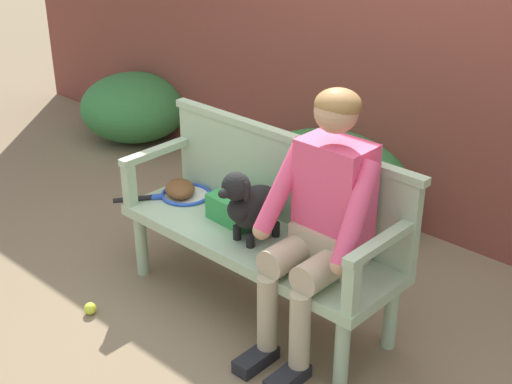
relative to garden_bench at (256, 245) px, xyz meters
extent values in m
plane|color=#7A664C|center=(0.00, 0.00, -0.39)|extent=(40.00, 40.00, 0.00)
cube|color=brown|center=(0.00, 1.49, 0.93)|extent=(8.00, 0.30, 2.63)
ellipsoid|color=#337538|center=(-0.37, 1.09, -0.10)|extent=(1.12, 1.03, 0.58)
ellipsoid|color=#337538|center=(-2.45, 1.13, -0.11)|extent=(0.91, 0.89, 0.56)
cube|color=#9EB793|center=(0.00, 0.00, 0.03)|extent=(1.59, 0.52, 0.06)
cylinder|color=#9EB793|center=(-0.72, -0.20, -0.19)|extent=(0.07, 0.07, 0.38)
cylinder|color=#9EB793|center=(0.72, -0.20, -0.19)|extent=(0.07, 0.07, 0.38)
cylinder|color=#9EB793|center=(-0.72, 0.20, -0.19)|extent=(0.07, 0.07, 0.38)
cylinder|color=#9EB793|center=(0.72, 0.20, -0.19)|extent=(0.07, 0.07, 0.38)
cube|color=#9EB793|center=(0.00, 0.23, 0.29)|extent=(1.59, 0.05, 0.46)
cube|color=#9EB793|center=(0.00, 0.23, 0.54)|extent=(1.63, 0.06, 0.04)
cube|color=#9EB793|center=(-0.76, -0.22, 0.18)|extent=(0.06, 0.06, 0.24)
cube|color=#9EB793|center=(-0.76, 0.00, 0.32)|extent=(0.06, 0.52, 0.04)
cube|color=#9EB793|center=(0.76, -0.22, 0.18)|extent=(0.06, 0.06, 0.24)
cube|color=#9EB793|center=(0.76, 0.00, 0.32)|extent=(0.06, 0.52, 0.04)
cube|color=black|center=(0.33, -0.36, -0.35)|extent=(0.10, 0.24, 0.07)
cylinder|color=tan|center=(0.33, -0.28, -0.12)|extent=(0.10, 0.10, 0.39)
cylinder|color=tan|center=(0.33, -0.12, 0.14)|extent=(0.15, 0.33, 0.15)
cube|color=black|center=(0.53, -0.36, -0.35)|extent=(0.10, 0.24, 0.07)
cylinder|color=tan|center=(0.53, -0.28, -0.12)|extent=(0.10, 0.10, 0.39)
cylinder|color=tan|center=(0.53, -0.12, 0.14)|extent=(0.15, 0.33, 0.15)
cube|color=tan|center=(0.43, 0.05, 0.16)|extent=(0.32, 0.24, 0.20)
cube|color=#E04770|center=(0.43, 0.07, 0.42)|extent=(0.34, 0.22, 0.52)
cylinder|color=#E04770|center=(0.22, -0.06, 0.44)|extent=(0.14, 0.34, 0.45)
sphere|color=tan|center=(0.20, -0.18, 0.24)|extent=(0.09, 0.09, 0.09)
cylinder|color=#E04770|center=(0.64, -0.06, 0.44)|extent=(0.14, 0.34, 0.45)
sphere|color=tan|center=(0.66, -0.18, 0.24)|extent=(0.09, 0.09, 0.09)
sphere|color=tan|center=(0.43, 0.05, 0.83)|extent=(0.20, 0.20, 0.20)
ellipsoid|color=olive|center=(0.43, 0.06, 0.86)|extent=(0.21, 0.21, 0.14)
cylinder|color=black|center=(-0.05, -0.09, 0.10)|extent=(0.04, 0.04, 0.08)
cylinder|color=black|center=(0.06, -0.11, 0.10)|extent=(0.04, 0.04, 0.08)
cylinder|color=black|center=(-0.03, 0.08, 0.10)|extent=(0.04, 0.04, 0.08)
cylinder|color=black|center=(0.08, 0.07, 0.10)|extent=(0.04, 0.04, 0.08)
ellipsoid|color=black|center=(0.02, -0.01, 0.23)|extent=(0.22, 0.31, 0.23)
sphere|color=black|center=(0.00, -0.11, 0.25)|extent=(0.13, 0.13, 0.13)
sphere|color=black|center=(0.00, -0.14, 0.39)|extent=(0.14, 0.14, 0.14)
ellipsoid|color=black|center=(-0.01, -0.21, 0.38)|extent=(0.07, 0.09, 0.05)
ellipsoid|color=black|center=(-0.06, -0.13, 0.38)|extent=(0.05, 0.04, 0.11)
ellipsoid|color=black|center=(0.06, -0.14, 0.38)|extent=(0.05, 0.04, 0.11)
sphere|color=black|center=(0.03, 0.12, 0.28)|extent=(0.07, 0.07, 0.07)
torus|color=blue|center=(-0.61, 0.07, 0.07)|extent=(0.40, 0.40, 0.02)
cylinder|color=silver|center=(-0.61, 0.07, 0.06)|extent=(0.25, 0.25, 0.00)
cube|color=blue|center=(-0.70, -0.07, 0.07)|extent=(0.07, 0.08, 0.02)
cylinder|color=black|center=(-0.78, -0.19, 0.07)|extent=(0.15, 0.20, 0.03)
ellipsoid|color=brown|center=(-0.63, 0.04, 0.10)|extent=(0.28, 0.27, 0.09)
cube|color=#2D8E42|center=(-0.19, 0.05, 0.13)|extent=(0.29, 0.22, 0.14)
sphere|color=#CCDB33|center=(-0.61, -0.65, -0.35)|extent=(0.07, 0.07, 0.07)
camera|label=1|loc=(2.19, -2.37, 1.88)|focal=50.07mm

